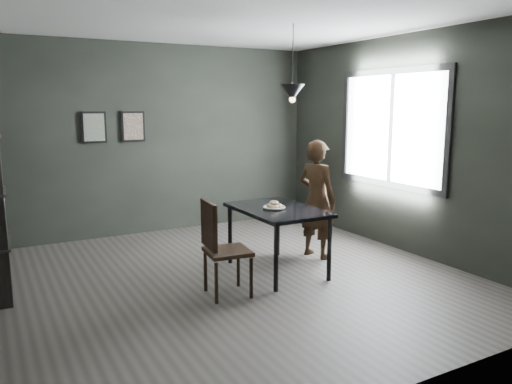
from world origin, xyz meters
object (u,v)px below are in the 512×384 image
wood_chair (219,242)px  pendant_lamp (292,92)px  white_plate (274,208)px  woman (317,199)px  cafe_table (277,215)px

wood_chair → pendant_lamp: size_ratio=1.13×
white_plate → pendant_lamp: 1.33m
pendant_lamp → white_plate: bearing=-161.1°
woman → pendant_lamp: pendant_lamp is taller
woman → wood_chair: (-1.64, -0.63, -0.19)m
woman → wood_chair: size_ratio=1.52×
white_plate → pendant_lamp: pendant_lamp is taller
woman → pendant_lamp: size_ratio=1.72×
white_plate → woman: bearing=18.4°
woman → cafe_table: bearing=92.3°
cafe_table → pendant_lamp: size_ratio=1.39×
wood_chair → pendant_lamp: (1.15, 0.47, 1.49)m
cafe_table → wood_chair: 0.98m
cafe_table → white_plate: white_plate is taller
white_plate → pendant_lamp: size_ratio=0.27×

